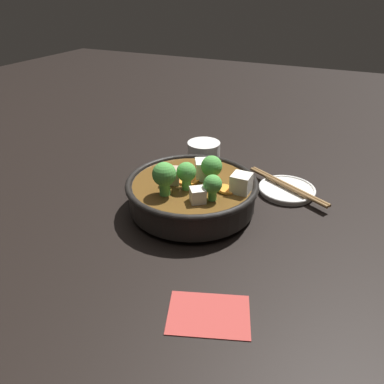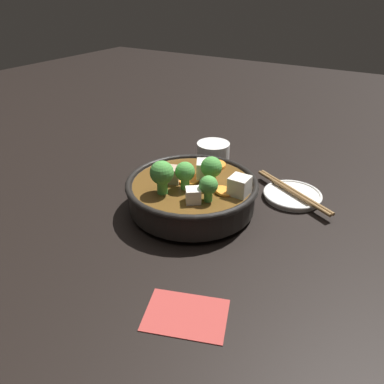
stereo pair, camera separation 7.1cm
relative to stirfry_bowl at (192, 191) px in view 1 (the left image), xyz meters
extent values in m
plane|color=black|center=(0.00, 0.00, -0.04)|extent=(3.00, 3.00, 0.00)
cylinder|color=black|center=(0.00, 0.00, -0.04)|extent=(0.13, 0.13, 0.01)
cylinder|color=black|center=(0.00, 0.00, -0.01)|extent=(0.24, 0.24, 0.05)
torus|color=black|center=(0.00, 0.00, 0.02)|extent=(0.25, 0.25, 0.01)
cylinder|color=brown|center=(0.00, 0.00, 0.00)|extent=(0.23, 0.23, 0.03)
cylinder|color=orange|center=(-0.01, 0.09, 0.02)|extent=(0.07, 0.07, 0.01)
cylinder|color=orange|center=(-0.01, 0.01, 0.02)|extent=(0.05, 0.05, 0.00)
cylinder|color=orange|center=(0.07, 0.00, 0.02)|extent=(0.05, 0.05, 0.01)
cylinder|color=#59B84C|center=(-0.03, -0.06, 0.03)|extent=(0.02, 0.02, 0.03)
sphere|color=#47933D|center=(-0.03, -0.06, 0.06)|extent=(0.04, 0.04, 0.04)
cylinder|color=#59B84C|center=(0.06, -0.04, 0.03)|extent=(0.01, 0.01, 0.02)
sphere|color=#47933D|center=(0.06, -0.04, 0.05)|extent=(0.03, 0.03, 0.03)
cylinder|color=#59B84C|center=(0.03, 0.01, 0.03)|extent=(0.02, 0.02, 0.02)
sphere|color=#47933D|center=(0.03, 0.01, 0.05)|extent=(0.04, 0.04, 0.04)
cylinder|color=#59B84C|center=(0.00, -0.02, 0.03)|extent=(0.02, 0.02, 0.02)
sphere|color=#47933D|center=(0.00, -0.02, 0.05)|extent=(0.04, 0.04, 0.04)
cube|color=silver|center=(0.01, 0.03, 0.03)|extent=(0.05, 0.05, 0.04)
cube|color=tan|center=(-0.04, -0.01, 0.03)|extent=(0.04, 0.04, 0.03)
cube|color=silver|center=(0.09, 0.01, 0.03)|extent=(0.03, 0.03, 0.03)
cube|color=silver|center=(0.04, -0.06, 0.03)|extent=(0.04, 0.04, 0.03)
cylinder|color=white|center=(0.15, 0.15, -0.04)|extent=(0.11, 0.11, 0.01)
torus|color=white|center=(0.15, 0.15, -0.03)|extent=(0.12, 0.12, 0.01)
cylinder|color=white|center=(-0.06, 0.19, -0.01)|extent=(0.08, 0.08, 0.06)
cylinder|color=brown|center=(-0.06, 0.19, 0.01)|extent=(0.07, 0.07, 0.00)
cube|color=#A33833|center=(0.13, -0.23, -0.04)|extent=(0.13, 0.11, 0.00)
cylinder|color=olive|center=(0.15, 0.15, -0.03)|extent=(0.18, 0.10, 0.01)
cylinder|color=olive|center=(0.15, 0.14, -0.03)|extent=(0.18, 0.10, 0.01)
camera|label=1|loc=(0.26, -0.56, 0.35)|focal=35.00mm
camera|label=2|loc=(0.33, -0.53, 0.35)|focal=35.00mm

